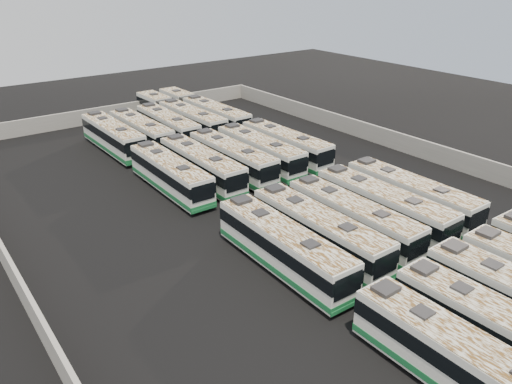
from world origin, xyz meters
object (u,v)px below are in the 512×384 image
bus_front_far_left (464,364)px  bus_midfront_far_left (283,247)px  bus_front_left (503,335)px  bus_midfront_center (352,219)px  bus_midback_right (260,151)px  bus_midback_far_left (170,174)px  bus_back_center (168,126)px  bus_back_far_right (202,111)px  bus_midback_left (202,166)px  bus_midback_center (232,158)px  bus_midfront_far_right (411,196)px  bus_midback_far_right (286,145)px  bus_midfront_left (319,231)px  bus_back_far_left (113,136)px  bus_back_left (141,132)px  bus_midfront_right (383,207)px  bus_back_right (179,115)px

bus_front_far_left → bus_midfront_far_left: bus_midfront_far_left is taller
bus_front_left → bus_midfront_center: bus_front_left is taller
bus_front_left → bus_midback_right: (7.28, 32.10, 0.02)m
bus_midfront_far_left → bus_midback_far_left: bearing=91.1°
bus_front_far_left → bus_back_center: (7.36, 46.81, 0.02)m
bus_back_center → bus_back_far_right: 8.17m
bus_midback_far_left → bus_midback_left: 3.62m
bus_midback_center → bus_midback_right: bus_midback_right is taller
bus_midfront_center → bus_midback_center: (0.02, 17.44, 0.02)m
bus_midback_left → bus_midfront_far_right: bearing=-57.1°
bus_front_left → bus_midback_far_right: size_ratio=0.99×
bus_midfront_left → bus_back_far_left: bus_midfront_left is taller
bus_front_far_left → bus_midfront_far_right: bearing=44.8°
bus_midback_center → bus_back_left: size_ratio=1.01×
bus_midfront_right → bus_midback_center: size_ratio=1.02×
bus_midfront_right → bus_midback_far_left: bearing=121.9°
bus_front_left → bus_midfront_far_right: bearing=51.8°
bus_front_far_left → bus_midfront_far_left: bearing=90.0°
bus_back_center → bus_midfront_far_right: bearing=-75.5°
bus_midback_center → bus_back_far_right: size_ratio=0.64×
bus_front_far_left → bus_back_far_left: 46.92m
bus_midback_center → bus_back_far_left: 16.43m
bus_midback_left → bus_back_far_right: (11.02, 18.17, 0.00)m
bus_midfront_far_left → bus_back_far_right: bearing=68.9°
bus_back_center → bus_back_right: size_ratio=0.65×
bus_midback_far_right → bus_back_center: 16.48m
bus_midfront_far_left → bus_back_left: bearing=84.7°
bus_midback_left → bus_back_center: (3.70, 14.53, -0.00)m
bus_midfront_center → bus_midback_left: bus_midback_left is taller
bus_back_left → bus_back_center: (3.68, 0.05, 0.04)m
bus_midback_far_right → bus_midfront_far_left: bearing=-131.4°
bus_midback_center → bus_midfront_far_right: bearing=-67.7°
bus_midfront_left → bus_front_left: bearing=-89.7°
bus_midfront_center → bus_midback_left: size_ratio=0.98×
bus_midback_far_left → bus_back_left: 15.00m
bus_front_left → bus_back_far_right: 51.60m
bus_back_left → bus_back_center: bus_back_center is taller
bus_midfront_left → bus_back_left: bus_midfront_left is taller
bus_front_far_left → bus_midback_far_right: bus_midback_far_right is taller
bus_midfront_right → bus_back_left: 32.87m
bus_back_center → bus_back_left: bearing=-177.9°
bus_midback_right → bus_midfront_far_left: bearing=-121.9°
bus_midback_center → bus_front_left: bearing=-97.0°
bus_midfront_right → bus_midfront_far_right: 3.77m
bus_midback_left → bus_midfront_center: bearing=-77.4°
bus_midback_left → bus_midback_center: size_ratio=1.00×
bus_midback_right → bus_back_far_right: bus_back_far_right is taller
bus_midback_far_left → bus_back_center: size_ratio=0.98×
bus_midback_left → bus_midback_far_right: size_ratio=1.00×
bus_midback_far_left → bus_midback_right: bearing=0.1°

